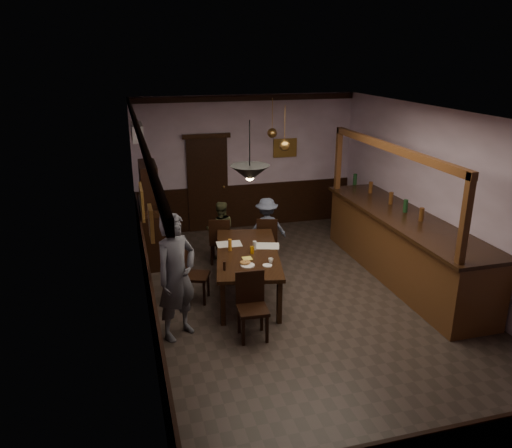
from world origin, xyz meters
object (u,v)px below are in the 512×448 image
object	(u,v)px
pendant_iron	(250,173)
pendant_brass_far	(272,133)
person_standing	(176,276)
chair_near	(251,302)
chair_far_left	(220,239)
dining_table	(248,255)
coffee_cup	(271,261)
person_seated_right	(267,228)
person_seated_left	(220,230)
sideboard	(153,221)
chair_far_right	(267,238)
chair_side	(191,272)
bar_counter	(403,245)
pendant_brass_mid	(284,145)
soda_can	(252,250)

from	to	relation	value
pendant_iron	pendant_brass_far	bearing A→B (deg)	67.67
person_standing	chair_near	bearing A→B (deg)	-51.11
chair_far_left	chair_near	world-z (taller)	chair_near
dining_table	person_standing	distance (m)	1.65
person_standing	coffee_cup	size ratio (longest dim) A/B	23.09
person_seated_right	pendant_brass_far	xyz separation A→B (m)	(0.38, 0.93, 1.69)
person_seated_left	sideboard	xyz separation A→B (m)	(-1.25, 0.35, 0.18)
chair_far_right	chair_side	xyz separation A→B (m)	(-1.63, -1.16, 0.01)
bar_counter	pendant_brass_mid	size ratio (longest dim) A/B	5.36
person_standing	pendant_brass_mid	world-z (taller)	pendant_brass_mid
sideboard	pendant_brass_far	bearing A→B (deg)	9.13
person_standing	bar_counter	bearing A→B (deg)	-23.08
person_seated_left	chair_near	bearing A→B (deg)	94.04
person_seated_left	bar_counter	distance (m)	3.41
chair_far_right	coffee_cup	xyz separation A→B (m)	(-0.45, -1.72, 0.30)
person_standing	pendant_brass_mid	xyz separation A→B (m)	(2.21, 1.98, 1.37)
sideboard	pendant_brass_mid	size ratio (longest dim) A/B	2.35
chair_far_right	chair_near	size ratio (longest dim) A/B	0.95
coffee_cup	soda_can	world-z (taller)	soda_can
chair_far_right	pendant_brass_mid	distance (m)	1.82
person_standing	person_seated_right	world-z (taller)	person_standing
dining_table	sideboard	bearing A→B (deg)	125.17
dining_table	chair_far_left	bearing A→B (deg)	98.19
chair_far_right	person_standing	bearing A→B (deg)	67.15
sideboard	dining_table	bearing A→B (deg)	-54.83
chair_side	soda_can	world-z (taller)	chair_side
person_standing	pendant_brass_mid	distance (m)	3.27
dining_table	sideboard	world-z (taller)	sideboard
chair_near	person_seated_right	bearing A→B (deg)	72.45
chair_side	dining_table	bearing A→B (deg)	-68.29
coffee_cup	soda_can	xyz separation A→B (m)	(-0.18, 0.47, 0.01)
soda_can	pendant_brass_mid	xyz separation A→B (m)	(0.88, 1.06, 1.49)
soda_can	pendant_iron	size ratio (longest dim) A/B	0.14
chair_far_right	pendant_brass_mid	size ratio (longest dim) A/B	1.13
person_seated_right	coffee_cup	bearing A→B (deg)	80.47
chair_far_right	sideboard	distance (m)	2.23
chair_far_left	pendant_iron	bearing A→B (deg)	107.18
coffee_cup	person_standing	bearing A→B (deg)	-151.62
chair_far_right	pendant_iron	xyz separation A→B (m)	(-0.85, -1.95, 1.77)
coffee_cup	pendant_iron	bearing A→B (deg)	-138.41
coffee_cup	pendant_iron	world-z (taller)	pendant_iron
chair_far_left	person_standing	world-z (taller)	person_standing
pendant_iron	person_seated_left	bearing A→B (deg)	89.34
person_seated_left	pendant_iron	xyz separation A→B (m)	(-0.03, -2.39, 1.69)
pendant_iron	chair_far_left	bearing A→B (deg)	90.90
sideboard	pendant_iron	distance (m)	3.36
person_seated_left	pendant_brass_far	size ratio (longest dim) A/B	1.43
chair_far_right	bar_counter	world-z (taller)	bar_counter
person_seated_left	person_seated_right	distance (m)	0.90
chair_far_left	pendant_brass_far	size ratio (longest dim) A/B	1.13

